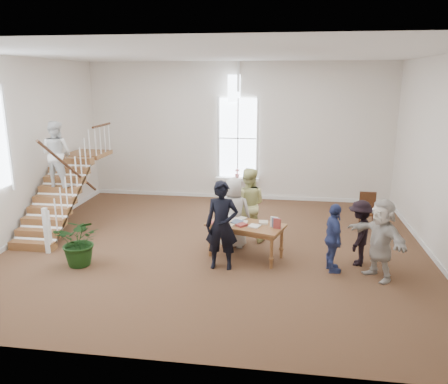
% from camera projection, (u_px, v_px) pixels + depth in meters
% --- Properties ---
extents(ground, '(10.00, 10.00, 0.00)m').
position_uv_depth(ground, '(217.00, 246.00, 10.65)').
color(ground, '#4C2F1E').
rests_on(ground, ground).
extents(room_shell, '(10.49, 10.00, 10.00)m').
position_uv_depth(room_shell, '(237.00, 187.00, 14.75)').
color(room_shell, silver).
rests_on(room_shell, ground).
extents(staircase, '(1.10, 4.10, 2.92)m').
position_uv_depth(staircase, '(59.00, 170.00, 11.55)').
color(staircase, brown).
rests_on(staircase, ground).
extents(library_table, '(1.88, 1.34, 0.85)m').
position_uv_depth(library_table, '(245.00, 227.00, 9.87)').
color(library_table, brown).
rests_on(library_table, ground).
extents(police_officer, '(0.71, 0.47, 1.92)m').
position_uv_depth(police_officer, '(222.00, 226.00, 9.23)').
color(police_officer, black).
rests_on(police_officer, ground).
extents(elderly_woman, '(0.84, 0.55, 1.72)m').
position_uv_depth(elderly_woman, '(234.00, 213.00, 10.44)').
color(elderly_woman, '#B9B5AC').
rests_on(elderly_woman, ground).
extents(person_yellow, '(0.94, 0.75, 1.86)m').
position_uv_depth(person_yellow, '(248.00, 205.00, 10.86)').
color(person_yellow, '#D6D586').
rests_on(person_yellow, ground).
extents(woman_cluster_a, '(0.51, 0.92, 1.49)m').
position_uv_depth(woman_cluster_a, '(334.00, 238.00, 9.12)').
color(woman_cluster_a, navy).
rests_on(woman_cluster_a, ground).
extents(woman_cluster_b, '(0.79, 1.06, 1.45)m').
position_uv_depth(woman_cluster_b, '(360.00, 233.00, 9.47)').
color(woman_cluster_b, black).
rests_on(woman_cluster_b, ground).
extents(woman_cluster_c, '(1.25, 1.59, 1.68)m').
position_uv_depth(woman_cluster_c, '(381.00, 239.00, 8.78)').
color(woman_cluster_c, beige).
rests_on(woman_cluster_c, ground).
extents(floor_plant, '(1.06, 0.94, 1.11)m').
position_uv_depth(floor_plant, '(80.00, 241.00, 9.47)').
color(floor_plant, '#143410').
rests_on(floor_plant, ground).
extents(side_chair, '(0.44, 0.44, 1.01)m').
position_uv_depth(side_chair, '(368.00, 209.00, 11.77)').
color(side_chair, '#35200E').
rests_on(side_chair, ground).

